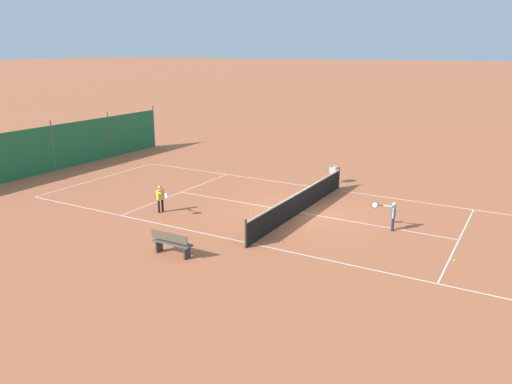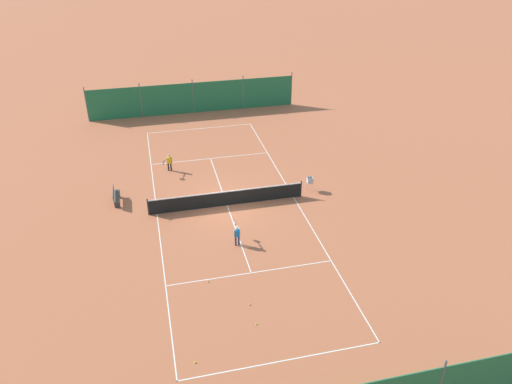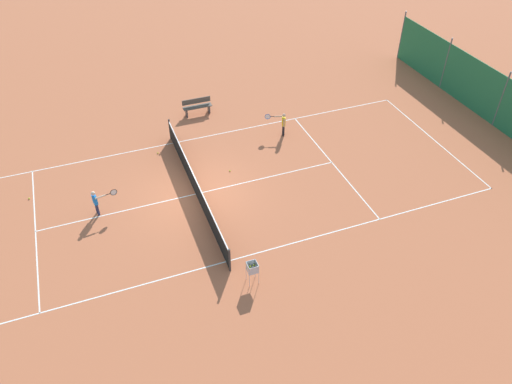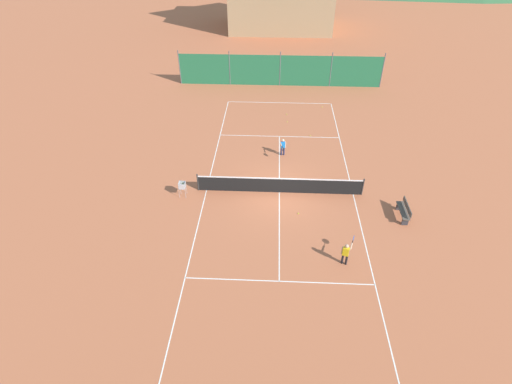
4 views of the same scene
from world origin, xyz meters
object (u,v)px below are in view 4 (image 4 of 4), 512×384
Objects in this scene: player_far_service at (283,146)px; tennis_ball_service_box at (310,135)px; player_far_baseline at (346,252)px; tennis_ball_by_net_right at (287,114)px; courtside_bench at (404,210)px; tennis_ball_by_net_left at (298,213)px; tennis_net at (280,185)px; tennis_ball_alley_left at (340,184)px; tennis_ball_mid_court at (322,107)px; ball_hopper at (182,186)px; tennis_ball_far_corner at (287,122)px.

tennis_ball_service_box is at bearing 53.71° from player_far_service.
player_far_baseline is 1.04× the size of player_far_service.
tennis_ball_service_box and tennis_ball_by_net_right have the same top height.
tennis_ball_by_net_left is at bearing 179.94° from courtside_bench.
player_far_service is 0.76× the size of courtside_bench.
player_far_service is 17.22× the size of tennis_ball_by_net_left.
tennis_net is at bearing -107.94° from tennis_ball_service_box.
tennis_ball_alley_left is at bearing -42.92° from player_far_service.
tennis_ball_service_box is 5.86m from tennis_ball_alley_left.
tennis_ball_mid_court is 10.34m from tennis_ball_alley_left.
tennis_ball_by_net_left is (0.80, -5.78, -0.63)m from player_far_service.
player_far_baseline is at bearing -60.50° from tennis_net.
courtside_bench is (3.00, -13.06, 0.42)m from tennis_ball_mid_court.
ball_hopper is (-8.64, -11.79, 0.62)m from tennis_ball_mid_court.
tennis_ball_by_net_left is 1.00× the size of tennis_ball_alley_left.
tennis_ball_far_corner is 10.86m from ball_hopper.
tennis_ball_far_corner is (-1.56, 1.97, 0.00)m from tennis_ball_service_box.
courtside_bench is (5.77, -10.39, 0.42)m from tennis_ball_far_corner.
tennis_net is 9.80m from tennis_ball_by_net_right.
ball_hopper reaches higher than tennis_ball_by_net_left.
tennis_ball_by_net_right is (-1.58, 3.20, 0.00)m from tennis_ball_service_box.
tennis_ball_mid_court is at bearing 79.82° from tennis_ball_by_net_left.
ball_hopper is (-5.30, -0.57, 0.16)m from tennis_net.
tennis_ball_by_net_left is at bearing -132.58° from tennis_ball_alley_left.
player_far_baseline is at bearing -80.95° from tennis_ball_by_net_right.
tennis_ball_by_net_right is at bearing 86.49° from player_far_service.
tennis_net reaches higher than tennis_ball_alley_left.
tennis_ball_service_box is 9.43m from courtside_bench.
courtside_bench is (5.35, -0.01, 0.42)m from tennis_ball_by_net_left.
courtside_bench is at bearing -63.40° from tennis_ball_service_box.
player_far_service is 7.95m from tennis_ball_mid_court.
player_far_service is (-2.74, 9.13, -0.03)m from player_far_baseline.
courtside_bench is (3.41, 3.34, -0.24)m from player_far_baseline.
tennis_ball_alley_left is 1.00× the size of tennis_ball_by_net_right.
player_far_service is at bearing 106.71° from player_far_baseline.
tennis_ball_service_box is 1.00× the size of tennis_ball_far_corner.
tennis_ball_by_net_left is (-1.13, -8.41, 0.00)m from tennis_ball_service_box.
courtside_bench is at bearing -0.06° from tennis_ball_by_net_left.
player_far_service is 1.28× the size of ball_hopper.
courtside_bench is (2.85, -2.72, 0.42)m from tennis_ball_alley_left.
player_far_baseline is at bearing -29.29° from ball_hopper.
tennis_net is 139.09× the size of tennis_ball_service_box.
tennis_ball_by_net_left is at bearing -87.66° from tennis_ball_far_corner.
tennis_ball_by_net_right is 0.07× the size of ball_hopper.
tennis_ball_service_box is at bearing -63.74° from tennis_ball_by_net_right.
tennis_ball_mid_court is at bearing 27.41° from tennis_ball_by_net_right.
tennis_ball_alley_left is (0.56, 6.06, -0.66)m from player_far_baseline.
courtside_bench reaches higher than tennis_ball_service_box.
player_far_baseline is at bearing -135.58° from courtside_bench.
tennis_ball_far_corner is (-2.77, -2.67, 0.00)m from tennis_ball_mid_court.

